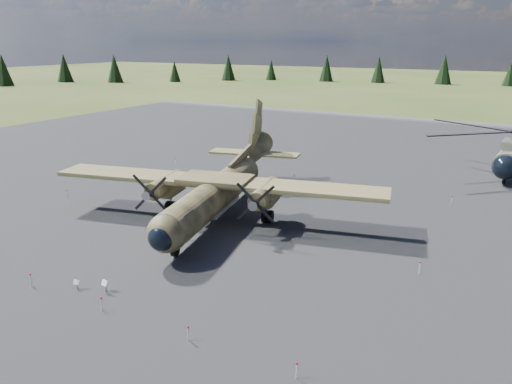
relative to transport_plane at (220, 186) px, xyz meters
The scene contains 7 objects.
ground 4.24m from the transport_plane, 72.21° to the right, with size 500.00×500.00×0.00m, color #5C652D.
apron 7.45m from the transport_plane, 81.71° to the left, with size 120.00×120.00×0.04m, color #505155.
transport_plane is the anchor object (origin of this frame).
info_placard_left 15.74m from the transport_plane, 90.65° to the right, with size 0.43×0.23×0.65m.
info_placard_right 15.18m from the transport_plane, 84.08° to the right, with size 0.52×0.28×0.77m.
barrier_fence 3.91m from the transport_plane, 80.41° to the right, with size 33.12×29.62×0.85m.
treeline 7.18m from the transport_plane, 32.91° to the right, with size 331.42×330.77×10.94m.
Camera 1 is at (21.72, -30.91, 14.50)m, focal length 35.00 mm.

